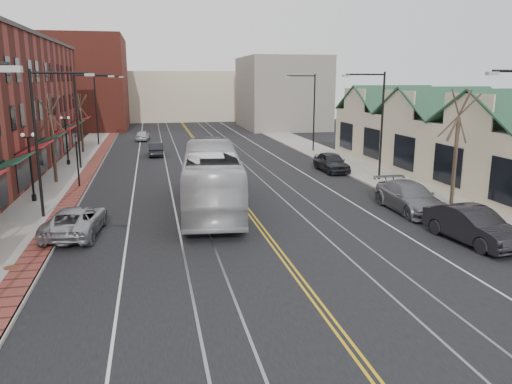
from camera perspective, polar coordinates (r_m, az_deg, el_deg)
name	(u,v)px	position (r m, az deg, el deg)	size (l,w,h in m)	color
ground	(345,341)	(15.75, 10.19, -16.40)	(160.00, 160.00, 0.00)	black
sidewalk_left	(48,201)	(34.18, -22.68, -0.98)	(4.00, 120.00, 0.15)	gray
sidewalk_right	(397,185)	(37.78, 15.84, 0.77)	(4.00, 120.00, 0.15)	gray
building_right	(473,152)	(40.54, 23.60, 4.17)	(8.00, 36.00, 4.60)	beige
backdrop_left	(79,83)	(83.36, -19.58, 11.64)	(14.00, 18.00, 14.00)	maroon
backdrop_mid	(179,96)	(97.88, -8.84, 10.81)	(22.00, 14.00, 9.00)	beige
backdrop_right	(281,93)	(80.34, 2.92, 11.26)	(12.00, 16.00, 11.00)	slate
streetlight_l_1	(44,129)	(29.35, -23.07, 6.69)	(3.33, 0.25, 8.00)	black
streetlight_l_2	(82,111)	(45.11, -19.26, 8.78)	(3.33, 0.25, 8.00)	black
streetlight_l_3	(100,102)	(61.00, -17.42, 9.77)	(3.33, 0.25, 8.00)	black
streetlight_r_1	(377,115)	(38.46, 13.64, 8.56)	(3.33, 0.25, 8.00)	black
streetlight_r_2	(310,104)	(53.34, 6.21, 9.92)	(3.33, 0.25, 8.00)	black
lamppost_l_2	(31,169)	(33.94, -24.31, 2.46)	(0.84, 0.28, 4.27)	black
lamppost_l_3	(67,142)	(47.57, -20.82, 5.41)	(0.84, 0.28, 4.27)	black
tree_left_near	(52,137)	(39.54, -22.26, 5.87)	(1.78, 1.37, 6.48)	#382B21
tree_left_far	(81,122)	(55.31, -19.37, 7.56)	(1.66, 1.28, 6.02)	#382B21
tree_right_mid	(456,145)	(32.35, 21.92, 4.99)	(1.90, 1.46, 6.93)	#382B21
manhole_far	(12,267)	(22.74, -26.15, -7.75)	(0.60, 0.60, 0.02)	#592D19
traffic_signal	(77,156)	(37.42, -19.77, 3.93)	(0.18, 0.15, 3.80)	black
transit_bus	(212,178)	(29.80, -5.09, 1.61)	(3.15, 13.45, 3.75)	silver
parked_suv	(75,221)	(26.42, -19.95, -3.12)	(2.44, 5.29, 1.47)	#9C9DA3
parked_car_b	(473,225)	(25.77, 23.51, -3.53)	(1.82, 5.21, 1.72)	black
parked_car_c	(410,197)	(30.62, 17.17, -0.58)	(2.37, 5.84, 1.69)	slate
parked_car_d	(331,162)	(42.38, 8.62, 3.39)	(1.92, 4.77, 1.63)	black
distant_car_left	(156,149)	(51.69, -11.36, 4.82)	(1.44, 4.13, 1.36)	black
distant_car_right	(217,144)	(55.21, -4.50, 5.50)	(1.84, 4.52, 1.31)	slate
distant_car_far	(143,136)	(64.94, -12.81, 6.31)	(1.55, 3.85, 1.31)	#B6BABE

